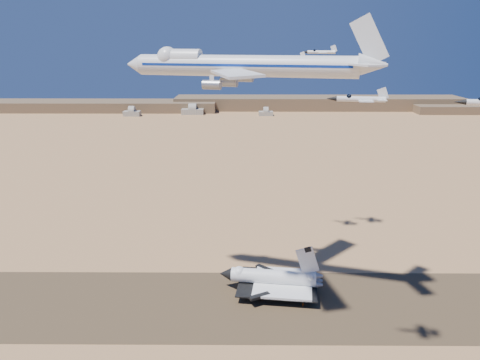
{
  "coord_description": "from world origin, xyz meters",
  "views": [
    {
      "loc": [
        9.43,
        -156.34,
        95.2
      ],
      "look_at": [
        8.31,
        8.0,
        46.68
      ],
      "focal_mm": 35.0,
      "sensor_mm": 36.0,
      "label": 1
    }
  ],
  "objects_px": {
    "crew_a": "(292,298)",
    "chase_jet_e": "(321,52)",
    "crew_c": "(303,305)",
    "chase_jet_a": "(360,99)",
    "shuttle": "(272,279)",
    "carrier_747": "(236,66)",
    "chase_jet_d": "(292,58)",
    "crew_b": "(295,297)"
  },
  "relations": [
    {
      "from": "crew_c",
      "to": "chase_jet_a",
      "type": "bearing_deg",
      "value": 144.0
    },
    {
      "from": "shuttle",
      "to": "carrier_747",
      "type": "height_order",
      "value": "carrier_747"
    },
    {
      "from": "chase_jet_e",
      "to": "crew_a",
      "type": "bearing_deg",
      "value": -86.55
    },
    {
      "from": "shuttle",
      "to": "carrier_747",
      "type": "distance_m",
      "value": 83.62
    },
    {
      "from": "carrier_747",
      "to": "crew_c",
      "type": "bearing_deg",
      "value": 1.24
    },
    {
      "from": "crew_a",
      "to": "crew_c",
      "type": "relative_size",
      "value": 1.01
    },
    {
      "from": "carrier_747",
      "to": "crew_a",
      "type": "height_order",
      "value": "carrier_747"
    },
    {
      "from": "shuttle",
      "to": "crew_b",
      "type": "distance_m",
      "value": 11.72
    },
    {
      "from": "crew_b",
      "to": "shuttle",
      "type": "bearing_deg",
      "value": 4.73
    },
    {
      "from": "shuttle",
      "to": "chase_jet_d",
      "type": "xyz_separation_m",
      "value": [
        9.81,
        47.57,
        83.28
      ]
    },
    {
      "from": "chase_jet_e",
      "to": "carrier_747",
      "type": "bearing_deg",
      "value": -104.57
    },
    {
      "from": "crew_a",
      "to": "crew_c",
      "type": "distance_m",
      "value": 6.15
    },
    {
      "from": "crew_a",
      "to": "chase_jet_a",
      "type": "height_order",
      "value": "chase_jet_a"
    },
    {
      "from": "crew_a",
      "to": "chase_jet_e",
      "type": "distance_m",
      "value": 108.29
    },
    {
      "from": "chase_jet_a",
      "to": "chase_jet_d",
      "type": "xyz_separation_m",
      "value": [
        -6.87,
        99.12,
        6.71
      ]
    },
    {
      "from": "carrier_747",
      "to": "crew_b",
      "type": "height_order",
      "value": "carrier_747"
    },
    {
      "from": "carrier_747",
      "to": "chase_jet_d",
      "type": "distance_m",
      "value": 58.01
    },
    {
      "from": "shuttle",
      "to": "carrier_747",
      "type": "xyz_separation_m",
      "value": [
        -13.99,
        -5.32,
        82.27
      ]
    },
    {
      "from": "crew_c",
      "to": "chase_jet_a",
      "type": "distance_m",
      "value": 90.51
    },
    {
      "from": "chase_jet_e",
      "to": "shuttle",
      "type": "bearing_deg",
      "value": -95.59
    },
    {
      "from": "chase_jet_a",
      "to": "chase_jet_d",
      "type": "bearing_deg",
      "value": 102.89
    },
    {
      "from": "crew_b",
      "to": "chase_jet_a",
      "type": "height_order",
      "value": "chase_jet_a"
    },
    {
      "from": "crew_c",
      "to": "crew_b",
      "type": "bearing_deg",
      "value": -18.55
    },
    {
      "from": "crew_a",
      "to": "chase_jet_e",
      "type": "relative_size",
      "value": 0.11
    },
    {
      "from": "shuttle",
      "to": "crew_c",
      "type": "distance_m",
      "value": 16.6
    },
    {
      "from": "chase_jet_a",
      "to": "shuttle",
      "type": "bearing_deg",
      "value": 116.85
    },
    {
      "from": "crew_a",
      "to": "carrier_747",
      "type": "bearing_deg",
      "value": 102.57
    },
    {
      "from": "crew_c",
      "to": "chase_jet_e",
      "type": "relative_size",
      "value": 0.11
    },
    {
      "from": "chase_jet_a",
      "to": "chase_jet_d",
      "type": "distance_m",
      "value": 99.58
    },
    {
      "from": "chase_jet_e",
      "to": "crew_b",
      "type": "bearing_deg",
      "value": -85.46
    },
    {
      "from": "carrier_747",
      "to": "chase_jet_e",
      "type": "relative_size",
      "value": 5.78
    },
    {
      "from": "shuttle",
      "to": "carrier_747",
      "type": "bearing_deg",
      "value": -151.93
    },
    {
      "from": "crew_a",
      "to": "crew_b",
      "type": "height_order",
      "value": "crew_b"
    },
    {
      "from": "crew_a",
      "to": "crew_c",
      "type": "height_order",
      "value": "crew_a"
    },
    {
      "from": "crew_a",
      "to": "chase_jet_e",
      "type": "height_order",
      "value": "chase_jet_e"
    },
    {
      "from": "shuttle",
      "to": "crew_a",
      "type": "bearing_deg",
      "value": -35.05
    },
    {
      "from": "shuttle",
      "to": "crew_a",
      "type": "xyz_separation_m",
      "value": [
        7.34,
        -6.68,
        -4.5
      ]
    },
    {
      "from": "chase_jet_d",
      "to": "crew_c",
      "type": "bearing_deg",
      "value": -64.66
    },
    {
      "from": "crew_c",
      "to": "chase_jet_d",
      "type": "xyz_separation_m",
      "value": [
        -1.06,
        59.29,
        87.79
      ]
    },
    {
      "from": "chase_jet_d",
      "to": "chase_jet_e",
      "type": "relative_size",
      "value": 0.86
    },
    {
      "from": "shuttle",
      "to": "crew_a",
      "type": "height_order",
      "value": "shuttle"
    },
    {
      "from": "crew_b",
      "to": "chase_jet_e",
      "type": "relative_size",
      "value": 0.12
    }
  ]
}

